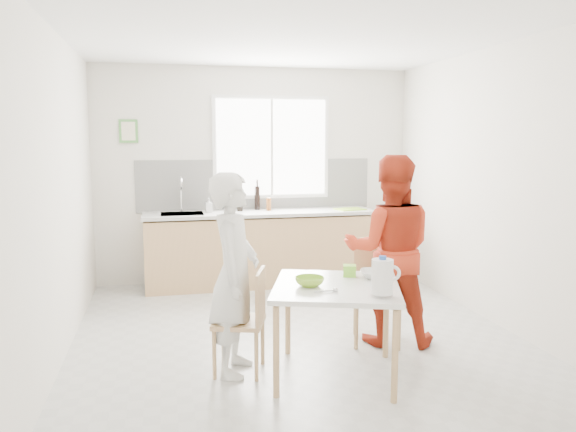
% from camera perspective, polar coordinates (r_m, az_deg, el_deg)
% --- Properties ---
extents(ground, '(4.50, 4.50, 0.00)m').
position_cam_1_polar(ground, '(5.29, 0.88, -12.15)').
color(ground, '#B7B7B2').
rests_on(ground, ground).
extents(room_shell, '(4.50, 4.50, 4.50)m').
position_cam_1_polar(room_shell, '(4.97, 0.92, 5.96)').
color(room_shell, silver).
rests_on(room_shell, ground).
extents(window, '(1.50, 0.06, 1.30)m').
position_cam_1_polar(window, '(7.19, -1.69, 6.98)').
color(window, white).
rests_on(window, room_shell).
extents(backsplash, '(3.00, 0.02, 0.65)m').
position_cam_1_polar(backsplash, '(7.19, -3.26, 3.18)').
color(backsplash, white).
rests_on(backsplash, room_shell).
extents(picture_frame, '(0.22, 0.03, 0.28)m').
position_cam_1_polar(picture_frame, '(7.08, -15.91, 8.29)').
color(picture_frame, '#519845').
rests_on(picture_frame, room_shell).
extents(kitchen_counter, '(2.84, 0.64, 1.37)m').
position_cam_1_polar(kitchen_counter, '(7.02, -2.86, -3.59)').
color(kitchen_counter, tan).
rests_on(kitchen_counter, ground).
extents(dining_table, '(1.18, 1.18, 0.72)m').
position_cam_1_polar(dining_table, '(4.29, 4.93, -7.93)').
color(dining_table, white).
rests_on(dining_table, ground).
extents(chair_left, '(0.47, 0.47, 0.81)m').
position_cam_1_polar(chair_left, '(4.41, -4.22, -10.14)').
color(chair_left, tan).
rests_on(chair_left, ground).
extents(chair_far, '(0.53, 0.53, 0.92)m').
position_cam_1_polar(chair_far, '(5.13, 8.99, -6.97)').
color(chair_far, tan).
rests_on(chair_far, ground).
extents(person_white, '(0.53, 0.66, 1.56)m').
position_cam_1_polar(person_white, '(4.34, -5.46, -5.90)').
color(person_white, white).
rests_on(person_white, ground).
extents(person_red, '(0.97, 0.86, 1.67)m').
position_cam_1_polar(person_red, '(5.02, 10.28, -3.43)').
color(person_red, red).
rests_on(person_red, ground).
extents(bowl_green, '(0.27, 0.27, 0.07)m').
position_cam_1_polar(bowl_green, '(4.22, 2.21, -6.66)').
color(bowl_green, '#8BC52D').
rests_on(bowl_green, dining_table).
extents(bowl_white, '(0.30, 0.30, 0.06)m').
position_cam_1_polar(bowl_white, '(4.52, 8.82, -5.85)').
color(bowl_white, silver).
rests_on(bowl_white, dining_table).
extents(milk_jug, '(0.21, 0.15, 0.27)m').
position_cam_1_polar(milk_jug, '(3.98, 9.61, -6.04)').
color(milk_jug, white).
rests_on(milk_jug, dining_table).
extents(green_box, '(0.13, 0.13, 0.09)m').
position_cam_1_polar(green_box, '(4.53, 6.27, -5.54)').
color(green_box, '#7ED531').
rests_on(green_box, dining_table).
extents(spoon, '(0.16, 0.02, 0.01)m').
position_cam_1_polar(spoon, '(4.06, 3.76, -7.61)').
color(spoon, '#A5A5AA').
rests_on(spoon, dining_table).
extents(cutting_board, '(0.40, 0.32, 0.01)m').
position_cam_1_polar(cutting_board, '(7.14, 6.32, 0.70)').
color(cutting_board, '#9DD731').
rests_on(cutting_board, kitchen_counter).
extents(wine_bottle_a, '(0.07, 0.07, 0.32)m').
position_cam_1_polar(wine_bottle_a, '(6.96, -4.92, 1.81)').
color(wine_bottle_a, black).
rests_on(wine_bottle_a, kitchen_counter).
extents(wine_bottle_b, '(0.07, 0.07, 0.30)m').
position_cam_1_polar(wine_bottle_b, '(7.10, -3.14, 1.86)').
color(wine_bottle_b, black).
rests_on(wine_bottle_b, kitchen_counter).
extents(jar_amber, '(0.06, 0.06, 0.16)m').
position_cam_1_polar(jar_amber, '(7.00, -1.97, 1.20)').
color(jar_amber, brown).
rests_on(jar_amber, kitchen_counter).
extents(soap_bottle, '(0.08, 0.09, 0.17)m').
position_cam_1_polar(soap_bottle, '(6.91, -8.06, 1.10)').
color(soap_bottle, '#999999').
rests_on(soap_bottle, kitchen_counter).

